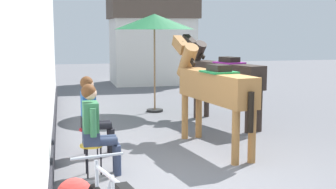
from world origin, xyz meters
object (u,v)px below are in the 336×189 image
saddled_horse_far (223,74)px  cafe_parasol (154,22)px  seated_visitor_far (92,111)px  saddled_horse_near (212,86)px  seated_visitor_near (95,125)px

saddled_horse_far → cafe_parasol: (-1.23, 1.85, 1.20)m
seated_visitor_far → saddled_horse_near: size_ratio=0.47×
seated_visitor_far → cafe_parasol: bearing=64.2°
cafe_parasol → seated_visitor_near: bearing=-110.9°
saddled_horse_near → seated_visitor_near: bearing=-152.9°
seated_visitor_far → saddled_horse_near: bearing=0.1°
saddled_horse_near → saddled_horse_far: size_ratio=1.03×
seated_visitor_far → cafe_parasol: size_ratio=0.54×
saddled_horse_near → saddled_horse_far: 2.29m
seated_visitor_near → cafe_parasol: cafe_parasol is taller
saddled_horse_far → saddled_horse_near: bearing=-114.7°
seated_visitor_near → cafe_parasol: size_ratio=0.54×
seated_visitor_near → saddled_horse_far: 4.53m
seated_visitor_near → seated_visitor_far: bearing=88.3°
saddled_horse_near → saddled_horse_far: same height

